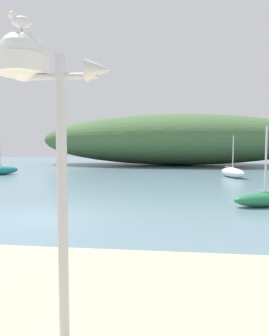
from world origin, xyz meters
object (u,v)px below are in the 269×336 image
Objects in this scene: sailboat_inner_mooring at (265,199)px; mast_structure at (34,85)px; sailboat_far_right at (233,172)px; seagull_on_radar at (20,21)px; sailboat_centre_water at (1,170)px.

mast_structure is at bearing -119.01° from sailboat_inner_mooring.
sailboat_inner_mooring is 12.39m from sailboat_far_right.
seagull_on_radar is at bearing -119.65° from sailboat_inner_mooring.
mast_structure reaches higher than sailboat_inner_mooring.
sailboat_inner_mooring reaches higher than sailboat_centre_water.
seagull_on_radar is at bearing -59.03° from sailboat_centre_water.
sailboat_inner_mooring is (5.62, 9.88, -3.58)m from seagull_on_radar.
mast_structure is at bearing 1.70° from seagull_on_radar.
sailboat_far_right reaches higher than sailboat_inner_mooring.
seagull_on_radar reaches higher than sailboat_inner_mooring.
mast_structure is 26.07m from sailboat_centre_water.
mast_structure is 11.69× the size of seagull_on_radar.
seagull_on_radar is (-0.15, -0.00, 0.70)m from mast_structure.
sailboat_centre_water is (-18.92, 12.29, 0.06)m from sailboat_inner_mooring.
sailboat_centre_water is (-20.05, -0.05, -0.02)m from sailboat_far_right.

